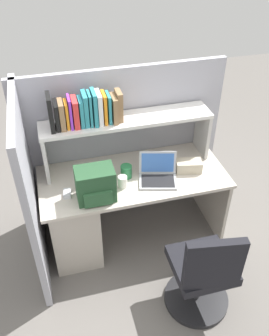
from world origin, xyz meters
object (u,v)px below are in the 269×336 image
computer_mouse (67,194)px  tissue_box (189,166)px  backpack (95,185)px  office_chair (203,276)px  paper_cup (123,182)px  laptop (158,174)px  snack_canister (126,172)px

computer_mouse → tissue_box: bearing=10.4°
backpack → computer_mouse: size_ratio=2.88×
computer_mouse → office_chair: 1.22m
paper_cup → tissue_box: (0.60, 0.06, -0.00)m
laptop → tissue_box: (0.29, 0.04, -0.00)m
laptop → computer_mouse: (-0.76, -0.01, -0.03)m
paper_cup → tissue_box: size_ratio=0.46×
backpack → tissue_box: bearing=9.7°
backpack → snack_canister: (0.29, 0.20, -0.08)m
laptop → office_chair: size_ratio=0.39×
paper_cup → laptop: bearing=3.6°
paper_cup → office_chair: (0.42, -0.77, -0.39)m
backpack → computer_mouse: bearing=157.4°
backpack → office_chair: backpack is taller
backpack → paper_cup: backpack is taller
snack_canister → backpack: bearing=-146.3°
paper_cup → tissue_box: 0.60m
tissue_box → snack_canister: size_ratio=1.94×
laptop → paper_cup: 0.31m
tissue_box → snack_canister: (-0.54, 0.05, 0.01)m
laptop → backpack: bearing=-169.4°
office_chair → tissue_box: bearing=-93.0°
backpack → tissue_box: backpack is taller
laptop → tissue_box: 0.30m
tissue_box → office_chair: bearing=-90.5°
computer_mouse → snack_canister: (0.51, 0.10, 0.04)m
tissue_box → office_chair: size_ratio=0.24×
backpack → office_chair: bearing=-46.2°
laptop → office_chair: 0.89m
backpack → paper_cup: bearing=19.4°
paper_cup → tissue_box: same height
computer_mouse → tissue_box: size_ratio=0.47×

